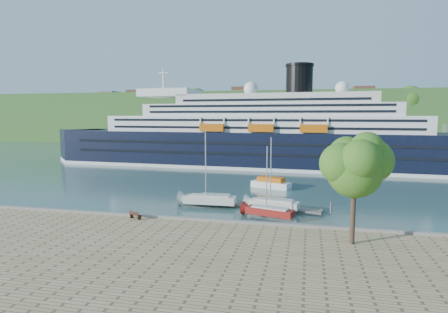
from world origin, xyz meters
The scene contains 11 objects.
ground centered at (0.00, 0.00, 0.00)m, with size 400.00×400.00×0.00m, color #305553.
far_hillside centered at (0.00, 145.00, 12.00)m, with size 400.00×50.00×24.00m, color #325F26.
quay_coping centered at (0.00, -0.20, 1.15)m, with size 220.00×0.50×0.30m, color slate.
cruise_ship centered at (-2.35, 54.55, 12.93)m, with size 115.15×16.77×25.86m, color black, non-canonical shape.
park_bench centered at (-7.58, -1.20, 1.51)m, with size 1.60×0.66×1.03m, color #472114, non-canonical shape.
promenade_tree centered at (16.60, -4.59, 6.79)m, with size 7.00×7.00×11.59m, color #336219, non-canonical shape.
floating_pontoon centered at (4.80, 11.43, 0.22)m, with size 19.43×2.37×0.43m, color slate, non-canonical shape.
sailboat_white_near centered at (-1.45, 10.09, 5.34)m, with size 8.28×2.30×10.69m, color silver, non-canonical shape.
sailboat_red centered at (7.66, 5.98, 4.46)m, with size 6.91×1.92×8.93m, color maroon, non-canonical shape.
sailboat_white_far centered at (7.84, 9.90, 4.89)m, with size 7.57×2.10×9.77m, color silver, non-canonical shape.
tender_launch centered at (5.78, 26.74, 1.00)m, with size 7.27×2.49×2.01m, color #C35A0B, non-canonical shape.
Camera 1 is at (12.29, -41.25, 13.25)m, focal length 30.00 mm.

